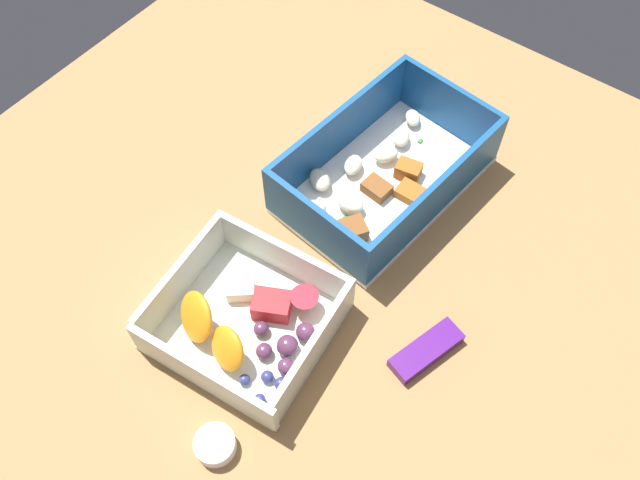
{
  "coord_description": "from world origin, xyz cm",
  "views": [
    {
      "loc": [
        24.94,
        19.57,
        56.73
      ],
      "look_at": [
        -1.89,
        -0.56,
        4.0
      ],
      "focal_mm": 36.99,
      "sensor_mm": 36.0,
      "label": 1
    }
  ],
  "objects_px": {
    "pasta_container": "(382,173)",
    "candy_bar": "(426,350)",
    "fruit_bowl": "(247,321)",
    "paper_cup_liner": "(215,445)"
  },
  "relations": [
    {
      "from": "candy_bar",
      "to": "paper_cup_liner",
      "type": "distance_m",
      "value": 0.2
    },
    {
      "from": "paper_cup_liner",
      "to": "fruit_bowl",
      "type": "bearing_deg",
      "value": -153.84
    },
    {
      "from": "pasta_container",
      "to": "fruit_bowl",
      "type": "distance_m",
      "value": 0.21
    },
    {
      "from": "pasta_container",
      "to": "candy_bar",
      "type": "bearing_deg",
      "value": 52.07
    },
    {
      "from": "fruit_bowl",
      "to": "paper_cup_liner",
      "type": "relative_size",
      "value": 4.72
    },
    {
      "from": "candy_bar",
      "to": "paper_cup_liner",
      "type": "xyz_separation_m",
      "value": [
        0.17,
        -0.09,
        0.0
      ]
    },
    {
      "from": "candy_bar",
      "to": "paper_cup_liner",
      "type": "height_order",
      "value": "paper_cup_liner"
    },
    {
      "from": "candy_bar",
      "to": "fruit_bowl",
      "type": "bearing_deg",
      "value": -61.44
    },
    {
      "from": "fruit_bowl",
      "to": "paper_cup_liner",
      "type": "xyz_separation_m",
      "value": [
        0.1,
        0.05,
        -0.01
      ]
    },
    {
      "from": "fruit_bowl",
      "to": "candy_bar",
      "type": "distance_m",
      "value": 0.16
    }
  ]
}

